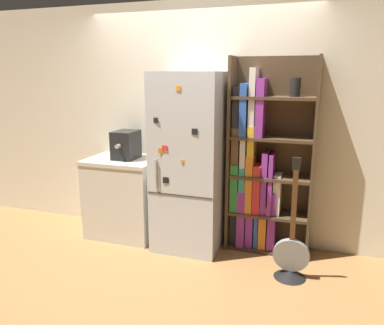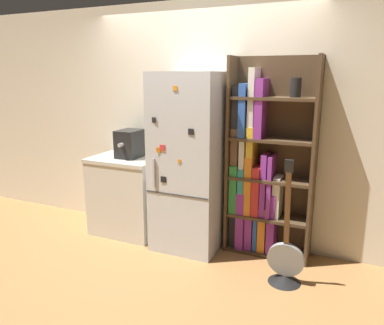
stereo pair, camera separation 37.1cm
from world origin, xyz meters
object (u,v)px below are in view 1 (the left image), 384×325
refrigerator (190,163)px  bookshelf (260,169)px  guitar (291,261)px  espresso_machine (126,145)px

refrigerator → bookshelf: bearing=14.4°
bookshelf → guitar: size_ratio=1.72×
guitar → refrigerator: bearing=162.0°
refrigerator → guitar: (1.10, -0.36, -0.76)m
espresso_machine → guitar: 2.12m
bookshelf → espresso_machine: (-1.49, -0.12, 0.19)m
espresso_machine → guitar: espresso_machine is taller
refrigerator → espresso_machine: size_ratio=5.08×
guitar → espresso_machine: bearing=167.4°
refrigerator → espresso_machine: (-0.77, 0.06, 0.13)m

